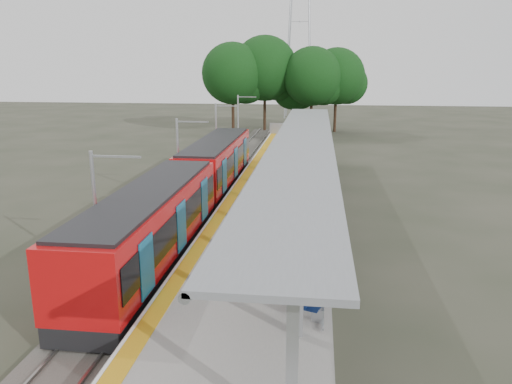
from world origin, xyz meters
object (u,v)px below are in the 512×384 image
at_px(bench_mid, 299,213).
at_px(litter_bin, 303,191).
at_px(bench_near, 315,299).
at_px(info_pillar_near, 285,213).
at_px(train, 191,186).
at_px(info_pillar_far, 293,196).
at_px(bench_far, 320,163).

height_order(bench_mid, litter_bin, litter_bin).
relative_size(bench_near, info_pillar_near, 0.93).
xyz_separation_m(train, info_pillar_near, (5.41, -3.29, -0.36)).
bearing_deg(litter_bin, info_pillar_far, -100.56).
xyz_separation_m(info_pillar_near, info_pillar_far, (0.27, 2.77, 0.10)).
xyz_separation_m(bench_mid, info_pillar_near, (-0.66, -0.81, 0.22)).
bearing_deg(info_pillar_near, bench_near, -91.06).
distance_m(bench_near, info_pillar_near, 8.68).
height_order(bench_far, info_pillar_far, info_pillar_far).
height_order(bench_mid, info_pillar_near, info_pillar_near).
bearing_deg(bench_mid, bench_far, 74.33).
relative_size(bench_mid, info_pillar_near, 0.86).
distance_m(bench_far, info_pillar_far, 11.27).
distance_m(bench_near, litter_bin, 13.75).
xyz_separation_m(bench_far, litter_bin, (-0.99, -8.76, 0.01)).
bearing_deg(bench_mid, info_pillar_near, -140.10).
height_order(bench_near, info_pillar_far, info_pillar_far).
relative_size(bench_far, info_pillar_far, 0.76).
distance_m(train, info_pillar_far, 5.71).
bearing_deg(bench_mid, train, 146.65).
xyz_separation_m(bench_near, litter_bin, (-0.83, 13.73, -0.02)).
bearing_deg(litter_bin, bench_far, 83.57).
distance_m(bench_mid, litter_bin, 4.38).
xyz_separation_m(bench_near, info_pillar_far, (-1.28, 11.32, 0.28)).
height_order(train, info_pillar_far, train).
bearing_deg(bench_mid, info_pillar_far, 90.12).
height_order(train, bench_near, train).
bearing_deg(bench_mid, litter_bin, 78.10).
xyz_separation_m(train, bench_far, (7.12, 10.66, -0.56)).
relative_size(bench_mid, info_pillar_far, 0.75).
height_order(bench_near, bench_mid, bench_near).
xyz_separation_m(train, bench_mid, (6.07, -2.48, -0.57)).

